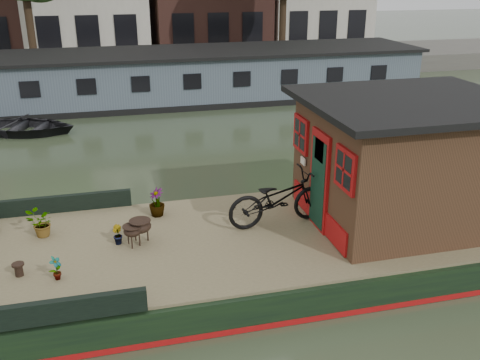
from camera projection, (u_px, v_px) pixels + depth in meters
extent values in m
plane|color=#2E3A25|center=(295.00, 258.00, 10.50)|extent=(120.00, 120.00, 0.00)
cube|color=black|center=(295.00, 245.00, 10.39)|extent=(12.00, 4.00, 0.60)
cube|color=#9D0E0F|center=(295.00, 256.00, 10.48)|extent=(12.02, 4.02, 0.10)
cube|color=olive|center=(296.00, 230.00, 10.27)|extent=(11.80, 3.80, 0.05)
cube|color=black|center=(56.00, 204.00, 10.90)|extent=(3.00, 0.12, 0.35)
cube|color=black|center=(38.00, 314.00, 7.44)|extent=(3.00, 0.12, 0.35)
cube|color=#301E12|center=(406.00, 163.00, 10.34)|extent=(3.50, 3.00, 2.30)
cube|color=black|center=(413.00, 101.00, 9.89)|extent=(4.00, 3.50, 0.12)
cube|color=#9D0E0F|center=(319.00, 181.00, 10.01)|extent=(0.06, 0.80, 1.90)
cube|color=black|center=(318.00, 183.00, 10.02)|extent=(0.04, 0.64, 1.70)
cube|color=#9D0E0F|center=(345.00, 170.00, 8.84)|extent=(0.06, 0.72, 0.72)
cube|color=#9D0E0F|center=(301.00, 134.00, 10.73)|extent=(0.06, 0.72, 0.72)
imported|color=black|center=(279.00, 198.00, 10.27)|extent=(2.10, 0.91, 1.07)
imported|color=#9F542D|center=(56.00, 268.00, 8.50)|extent=(0.25, 0.26, 0.41)
imported|color=brown|center=(117.00, 235.00, 9.64)|extent=(0.24, 0.25, 0.36)
imported|color=#AA6231|center=(41.00, 224.00, 9.86)|extent=(0.61, 0.59, 0.53)
imported|color=brown|center=(157.00, 202.00, 10.70)|extent=(0.43, 0.43, 0.58)
cylinder|color=black|center=(19.00, 270.00, 8.65)|extent=(0.20, 0.20, 0.22)
imported|color=black|center=(23.00, 123.00, 18.33)|extent=(4.22, 3.57, 0.74)
cube|color=#495561|center=(185.00, 77.00, 22.75)|extent=(20.00, 4.00, 2.00)
cube|color=black|center=(184.00, 52.00, 22.36)|extent=(20.40, 4.40, 0.12)
cube|color=black|center=(186.00, 97.00, 23.07)|extent=(20.00, 4.05, 0.24)
cube|color=#47443F|center=(167.00, 65.00, 28.81)|extent=(60.00, 6.00, 0.90)
cylinder|color=#332316|center=(30.00, 24.00, 25.07)|extent=(0.36, 0.36, 4.00)
cylinder|color=#332316|center=(283.00, 18.00, 27.92)|extent=(0.36, 0.36, 4.00)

